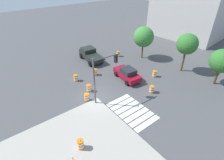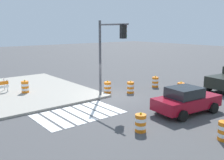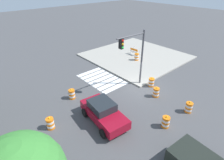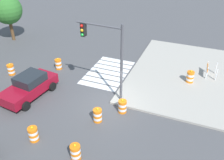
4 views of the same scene
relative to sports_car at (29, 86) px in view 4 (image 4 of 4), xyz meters
name	(u,v)px [view 4 (image 4 of 4)]	position (x,y,z in m)	size (l,w,h in m)	color
ground_plane	(110,104)	(1.21, -5.74, -0.81)	(120.00, 120.00, 0.00)	#474749
sidewalk_corner	(206,78)	(7.21, -11.74, -0.74)	(12.00, 12.00, 0.15)	#9E998E
crosswalk_stripes	(108,72)	(5.21, -3.94, -0.80)	(5.10, 3.20, 0.02)	silver
sports_car	(29,86)	(0.00, 0.00, 0.00)	(4.49, 2.52, 1.63)	maroon
traffic_barrel_near_corner	(11,69)	(1.92, 3.43, -0.36)	(0.56, 0.56, 1.02)	orange
traffic_barrel_crosswalk_end	(76,152)	(-3.83, -5.87, -0.36)	(0.56, 0.56, 1.02)	orange
traffic_barrel_median_near	(33,134)	(-3.57, -2.99, -0.36)	(0.56, 0.56, 1.02)	orange
traffic_barrel_median_far	(98,115)	(-0.70, -5.70, -0.36)	(0.56, 0.56, 1.02)	orange
traffic_barrel_far_curb	(122,106)	(0.72, -6.85, -0.36)	(0.56, 0.56, 1.02)	orange
traffic_barrel_lane_center	(58,64)	(4.20, 0.29, -0.36)	(0.56, 0.56, 1.02)	orange
traffic_barrel_on_sidewalk	(190,77)	(6.01, -10.55, -0.21)	(0.56, 0.56, 1.02)	orange
construction_barricade	(209,69)	(7.55, -11.85, -0.09)	(1.30, 0.83, 1.00)	silver
traffic_light_pole	(106,48)	(1.86, -5.21, 3.10)	(0.48, 3.29, 5.50)	#4C4C51
street_tree_streetside_far	(7,10)	(7.93, 8.40, 2.48)	(2.99, 2.99, 4.81)	brown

